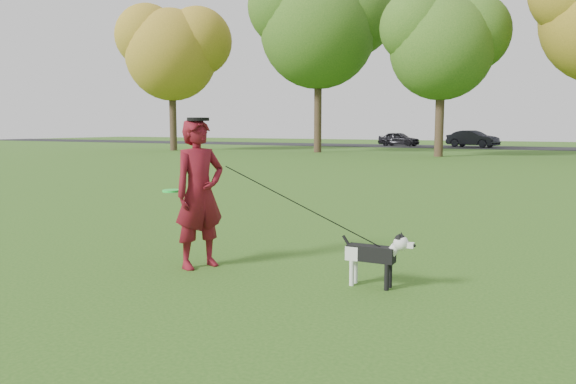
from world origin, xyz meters
The scene contains 8 objects.
ground centered at (0.00, 0.00, 0.00)m, with size 120.00×120.00×0.00m, color #285116.
road centered at (0.00, 40.00, 0.01)m, with size 120.00×7.00×0.02m, color black.
man centered at (-1.28, -0.54, 0.90)m, with size 0.66×0.43×1.80m, color maroon.
dog centered at (0.90, -0.41, 0.38)m, with size 0.81×0.16×0.62m.
car_left centered at (-10.38, 40.00, 0.60)m, with size 1.37×3.40×1.16m, color black.
car_mid centered at (-4.45, 40.00, 0.67)m, with size 1.38×3.97×1.31m, color black.
man_held_items centered at (0.06, -0.51, 0.84)m, with size 2.76×0.34×1.40m.
tree_row centered at (-1.43, 26.07, 7.41)m, with size 51.74×8.86×12.01m.
Camera 1 is at (2.71, -6.02, 1.72)m, focal length 35.00 mm.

